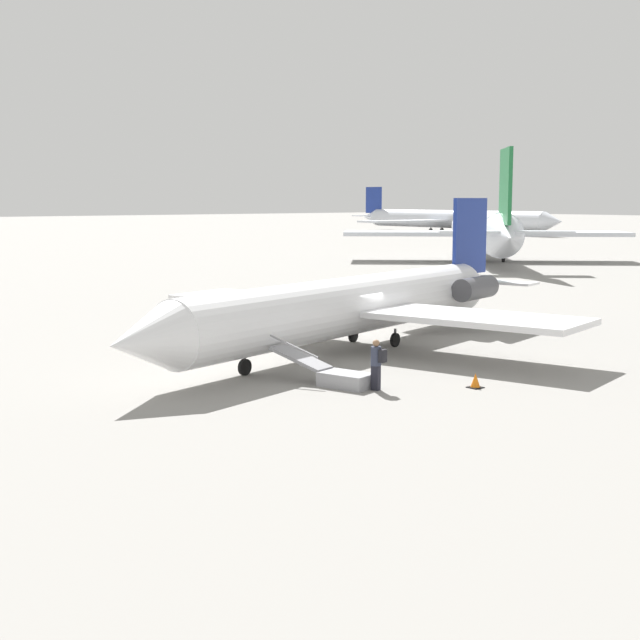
{
  "coord_description": "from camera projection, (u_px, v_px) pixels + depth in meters",
  "views": [
    {
      "loc": [
        24.56,
        28.5,
        6.44
      ],
      "look_at": [
        2.78,
        1.55,
        1.73
      ],
      "focal_mm": 50.0,
      "sensor_mm": 36.0,
      "label": 1
    }
  ],
  "objects": [
    {
      "name": "airplane_main",
      "position": [
        359.0,
        304.0,
        38.56
      ],
      "size": [
        26.25,
        20.11,
        6.5
      ],
      "rotation": [
        0.0,
        0.0,
        0.26
      ],
      "color": "white",
      "rests_on": "ground"
    },
    {
      "name": "airplane_taxiing_distant",
      "position": [
        449.0,
        219.0,
        170.72
      ],
      "size": [
        39.8,
        51.45,
        8.98
      ],
      "rotation": [
        0.0,
        0.0,
        1.55
      ],
      "color": "silver",
      "rests_on": "ground"
    },
    {
      "name": "ground_plane",
      "position": [
        348.0,
        351.0,
        38.13
      ],
      "size": [
        600.0,
        600.0,
        0.0
      ],
      "primitive_type": "plane",
      "color": "gray"
    },
    {
      "name": "boarding_stairs",
      "position": [
        337.0,
        375.0,
        30.94
      ],
      "size": [
        2.02,
        4.14,
        1.64
      ],
      "rotation": [
        0.0,
        0.0,
        -1.31
      ],
      "color": "#99999E",
      "rests_on": "ground"
    },
    {
      "name": "airplane_far_center",
      "position": [
        483.0,
        230.0,
        93.55
      ],
      "size": [
        31.39,
        33.09,
        10.83
      ],
      "rotation": [
        0.0,
        0.0,
        3.97
      ],
      "color": "silver",
      "rests_on": "ground"
    },
    {
      "name": "passenger",
      "position": [
        377.0,
        361.0,
        30.08
      ],
      "size": [
        0.41,
        0.56,
        1.74
      ],
      "rotation": [
        0.0,
        0.0,
        -1.31
      ],
      "color": "#23232D",
      "rests_on": "ground"
    },
    {
      "name": "traffic_cone_near_stairs",
      "position": [
        475.0,
        381.0,
        30.58
      ],
      "size": [
        0.46,
        0.46,
        0.51
      ],
      "color": "black",
      "rests_on": "ground"
    }
  ]
}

